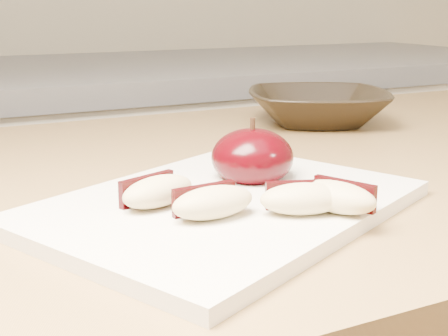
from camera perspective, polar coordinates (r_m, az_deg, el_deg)
name	(u,v)px	position (r m, az deg, el deg)	size (l,w,h in m)	color
back_cabinet	(24,295)	(1.39, -17.84, -10.96)	(2.40, 0.62, 0.94)	silver
cutting_board	(224,205)	(0.50, 0.00, -3.44)	(0.30, 0.22, 0.01)	white
apple_half	(252,157)	(0.55, 2.60, 0.99)	(0.09, 0.09, 0.06)	black
apple_wedge_a	(157,191)	(0.48, -6.16, -2.11)	(0.07, 0.05, 0.02)	beige
apple_wedge_b	(212,202)	(0.45, -1.11, -3.12)	(0.07, 0.04, 0.02)	beige
apple_wedge_c	(302,198)	(0.46, 7.19, -2.76)	(0.07, 0.05, 0.02)	beige
apple_wedge_d	(337,197)	(0.47, 10.28, -2.58)	(0.06, 0.07, 0.02)	beige
bowl	(318,107)	(0.87, 8.58, 5.54)	(0.19, 0.19, 0.05)	black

